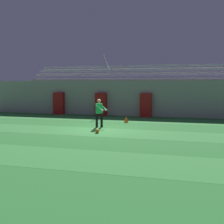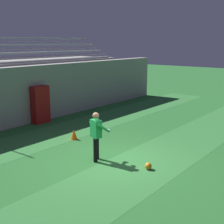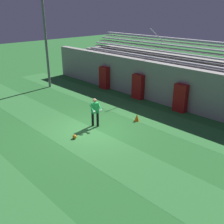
{
  "view_description": "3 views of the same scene",
  "coord_description": "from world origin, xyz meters",
  "px_view_note": "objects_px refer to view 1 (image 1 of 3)",
  "views": [
    {
      "loc": [
        4.2,
        -14.19,
        2.57
      ],
      "look_at": [
        0.78,
        -0.66,
        1.05
      ],
      "focal_mm": 42.0,
      "sensor_mm": 36.0,
      "label": 1
    },
    {
      "loc": [
        -7.75,
        -6.16,
        3.94
      ],
      "look_at": [
        0.4,
        0.32,
        1.58
      ],
      "focal_mm": 50.0,
      "sensor_mm": 36.0,
      "label": 2
    },
    {
      "loc": [
        10.24,
        -8.38,
        6.36
      ],
      "look_at": [
        0.53,
        1.02,
        0.94
      ],
      "focal_mm": 42.0,
      "sensor_mm": 36.0,
      "label": 3
    }
  ],
  "objects_px": {
    "padding_pillar_gate_right": "(146,105)",
    "soccer_ball": "(97,131)",
    "padding_pillar_gate_left": "(101,104)",
    "padding_pillar_far_left": "(59,103)",
    "traffic_cone": "(126,119)",
    "goalkeeper": "(99,111)"
  },
  "relations": [
    {
      "from": "padding_pillar_gate_right",
      "to": "soccer_ball",
      "type": "height_order",
      "value": "padding_pillar_gate_right"
    },
    {
      "from": "padding_pillar_gate_left",
      "to": "padding_pillar_far_left",
      "type": "bearing_deg",
      "value": 180.0
    },
    {
      "from": "padding_pillar_gate_right",
      "to": "traffic_cone",
      "type": "relative_size",
      "value": 4.35
    },
    {
      "from": "goalkeeper",
      "to": "soccer_ball",
      "type": "bearing_deg",
      "value": -76.9
    },
    {
      "from": "padding_pillar_far_left",
      "to": "soccer_ball",
      "type": "distance_m",
      "value": 9.24
    },
    {
      "from": "goalkeeper",
      "to": "soccer_ball",
      "type": "relative_size",
      "value": 7.59
    },
    {
      "from": "soccer_ball",
      "to": "traffic_cone",
      "type": "height_order",
      "value": "traffic_cone"
    },
    {
      "from": "padding_pillar_gate_left",
      "to": "padding_pillar_gate_right",
      "type": "distance_m",
      "value": 3.61
    },
    {
      "from": "padding_pillar_gate_right",
      "to": "soccer_ball",
      "type": "relative_size",
      "value": 8.31
    },
    {
      "from": "padding_pillar_gate_left",
      "to": "padding_pillar_far_left",
      "type": "xyz_separation_m",
      "value": [
        -3.68,
        0.0,
        0.0
      ]
    },
    {
      "from": "padding_pillar_gate_right",
      "to": "goalkeeper",
      "type": "distance_m",
      "value": 5.87
    },
    {
      "from": "goalkeeper",
      "to": "soccer_ball",
      "type": "xyz_separation_m",
      "value": [
        0.42,
        -1.79,
        -0.84
      ]
    },
    {
      "from": "goalkeeper",
      "to": "padding_pillar_gate_right",
      "type": "bearing_deg",
      "value": 69.36
    },
    {
      "from": "soccer_ball",
      "to": "traffic_cone",
      "type": "distance_m",
      "value": 4.13
    },
    {
      "from": "padding_pillar_gate_left",
      "to": "goalkeeper",
      "type": "distance_m",
      "value": 5.7
    },
    {
      "from": "soccer_ball",
      "to": "traffic_cone",
      "type": "bearing_deg",
      "value": 79.55
    },
    {
      "from": "padding_pillar_gate_left",
      "to": "padding_pillar_gate_right",
      "type": "xyz_separation_m",
      "value": [
        3.61,
        0.0,
        0.0
      ]
    },
    {
      "from": "padding_pillar_far_left",
      "to": "padding_pillar_gate_left",
      "type": "bearing_deg",
      "value": 0.0
    },
    {
      "from": "padding_pillar_gate_left",
      "to": "soccer_ball",
      "type": "relative_size",
      "value": 8.31
    },
    {
      "from": "traffic_cone",
      "to": "soccer_ball",
      "type": "bearing_deg",
      "value": -100.45
    },
    {
      "from": "goalkeeper",
      "to": "soccer_ball",
      "type": "height_order",
      "value": "goalkeeper"
    },
    {
      "from": "traffic_cone",
      "to": "goalkeeper",
      "type": "bearing_deg",
      "value": -117.19
    }
  ]
}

